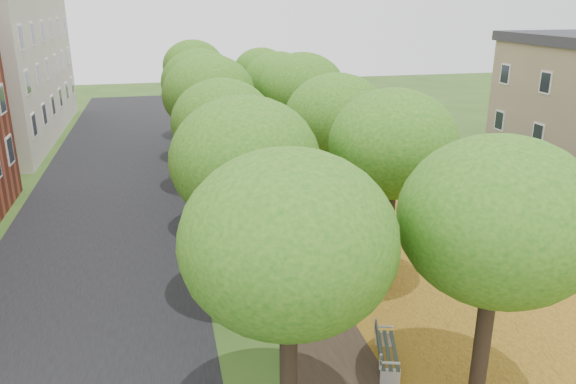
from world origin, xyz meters
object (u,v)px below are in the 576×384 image
car_silver (539,202)px  car_red (513,199)px  bench (385,350)px  car_grey (474,178)px  car_white (436,159)px

car_silver → car_red: 1.15m
bench → car_red: (10.08, 9.41, 0.30)m
bench → car_grey: size_ratio=0.39×
bench → car_red: 13.80m
car_grey → car_red: bearing=-176.9°
bench → car_silver: bearing=-34.3°
car_grey → car_white: 4.23m
bench → car_silver: size_ratio=0.48×
bench → car_silver: (11.14, 8.98, 0.23)m
car_red → car_silver: bearing=-101.7°
car_silver → car_white: bearing=28.6°
car_white → car_red: bearing=171.5°
car_red → car_grey: size_ratio=0.93×
car_silver → car_grey: (-1.06, 3.85, 0.03)m
bench → car_white: size_ratio=0.43×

